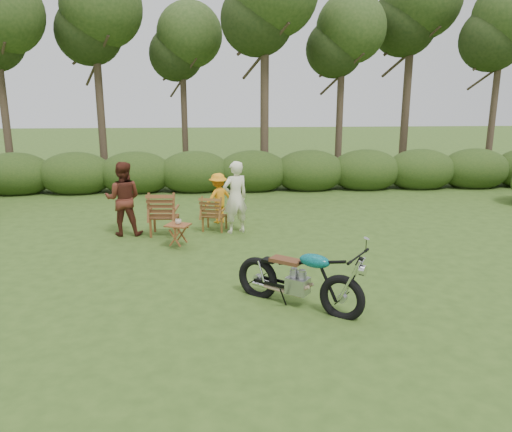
{
  "coord_description": "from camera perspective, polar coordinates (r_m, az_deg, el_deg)",
  "views": [
    {
      "loc": [
        -1.15,
        -8.13,
        3.37
      ],
      "look_at": [
        -0.42,
        1.67,
        0.9
      ],
      "focal_mm": 35.0,
      "sensor_mm": 36.0,
      "label": 1
    }
  ],
  "objects": [
    {
      "name": "adult_b",
      "position": [
        12.46,
        -14.69,
        -2.06
      ],
      "size": [
        0.87,
        0.68,
        1.77
      ],
      "primitive_type": "imported",
      "rotation": [
        0.0,
        0.0,
        3.13
      ],
      "color": "#522217",
      "rests_on": "ground"
    },
    {
      "name": "lawn_chair_left",
      "position": [
        12.25,
        -10.34,
        -2.1
      ],
      "size": [
        0.78,
        0.78,
        1.07
      ],
      "primitive_type": null,
      "rotation": [
        0.0,
        0.0,
        3.07
      ],
      "color": "brown",
      "rests_on": "ground"
    },
    {
      "name": "adult_a",
      "position": [
        12.24,
        -2.33,
        -1.88
      ],
      "size": [
        0.76,
        0.65,
        1.76
      ],
      "primitive_type": "imported",
      "rotation": [
        0.0,
        0.0,
        3.58
      ],
      "color": "#F1ECC6",
      "rests_on": "ground"
    },
    {
      "name": "tree_line",
      "position": [
        17.94,
        1.08,
        15.51
      ],
      "size": [
        22.52,
        11.62,
        8.14
      ],
      "color": "#392A1F",
      "rests_on": "ground"
    },
    {
      "name": "side_table",
      "position": [
        11.13,
        -8.87,
        -2.27
      ],
      "size": [
        0.64,
        0.59,
        0.53
      ],
      "primitive_type": null,
      "rotation": [
        0.0,
        0.0,
        -0.38
      ],
      "color": "brown",
      "rests_on": "ground"
    },
    {
      "name": "lawn_chair_right",
      "position": [
        12.47,
        -4.72,
        -1.62
      ],
      "size": [
        0.76,
        0.76,
        0.88
      ],
      "primitive_type": null,
      "rotation": [
        0.0,
        0.0,
        2.84
      ],
      "color": "brown",
      "rests_on": "ground"
    },
    {
      "name": "child",
      "position": [
        13.2,
        -4.27,
        -0.72
      ],
      "size": [
        0.97,
        0.87,
        1.31
      ],
      "primitive_type": "imported",
      "rotation": [
        0.0,
        0.0,
        3.73
      ],
      "color": "orange",
      "rests_on": "ground"
    },
    {
      "name": "ground",
      "position": [
        8.87,
        3.56,
        -8.25
      ],
      "size": [
        80.0,
        80.0,
        0.0
      ],
      "primitive_type": "plane",
      "color": "#304A18",
      "rests_on": "ground"
    },
    {
      "name": "cup",
      "position": [
        11.07,
        -8.87,
        -0.65
      ],
      "size": [
        0.17,
        0.17,
        0.11
      ],
      "primitive_type": "imported",
      "rotation": [
        0.0,
        0.0,
        0.32
      ],
      "color": "beige",
      "rests_on": "side_table"
    },
    {
      "name": "motorcycle",
      "position": [
        8.22,
        4.75,
        -10.14
      ],
      "size": [
        2.2,
        1.93,
        1.22
      ],
      "primitive_type": null,
      "rotation": [
        0.0,
        0.0,
        -0.64
      ],
      "color": "#0C9CA0",
      "rests_on": "ground"
    }
  ]
}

